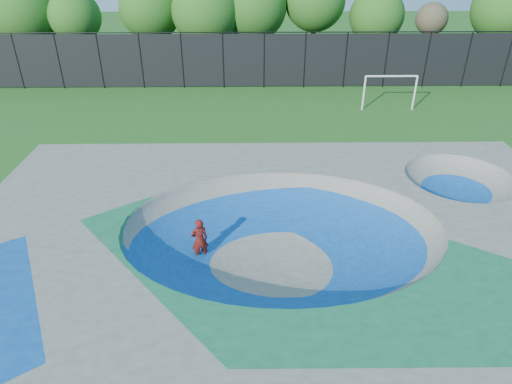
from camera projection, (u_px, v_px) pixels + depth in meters
ground at (281, 260)px, 16.21m from camera, size 120.00×120.00×0.00m
skate_deck at (282, 243)px, 15.84m from camera, size 22.00×14.00×1.50m
skater at (200, 240)px, 15.87m from camera, size 0.71×0.59×1.67m
skateboard at (201, 258)px, 16.27m from camera, size 0.81×0.42×0.05m
soccer_goal at (390, 86)px, 29.36m from camera, size 3.44×0.12×2.27m
fence at (264, 59)px, 33.44m from camera, size 48.09×0.09×4.04m
treeline at (225, 10)px, 36.59m from camera, size 53.50×7.20×7.86m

